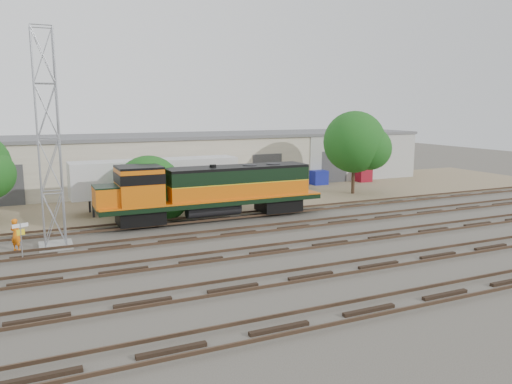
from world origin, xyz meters
name	(u,v)px	position (x,y,z in m)	size (l,w,h in m)	color
ground	(248,240)	(0.00, 0.00, 0.00)	(140.00, 140.00, 0.00)	#47423A
dirt_strip	(180,199)	(0.00, 15.00, 0.01)	(80.00, 16.00, 0.02)	#726047
tracks	(269,251)	(0.00, -3.00, 0.08)	(80.00, 20.40, 0.28)	black
warehouse	(158,161)	(0.04, 22.98, 2.65)	(58.40, 10.40, 5.30)	beige
locomotive	(209,190)	(-0.36, 6.00, 2.26)	(16.26, 2.85, 3.91)	black
signal_tower	(49,143)	(-10.81, 3.21, 6.02)	(1.82, 1.82, 12.35)	gray
sign_post	(21,234)	(-12.55, 1.27, 1.41)	(0.79, 0.31, 2.01)	gray
worker	(16,235)	(-12.85, 3.32, 0.93)	(0.68, 0.45, 1.86)	orange
semi_trailer	(160,178)	(-2.54, 11.59, 2.52)	(13.05, 2.82, 4.00)	silver
dumpster_blue	(318,177)	(15.74, 17.43, 0.75)	(1.60, 1.50, 1.50)	navy
dumpster_red	(363,175)	(21.26, 17.13, 0.70)	(1.50, 1.40, 1.40)	maroon
tree_mid	(153,191)	(-3.89, 8.20, 2.04)	(5.17, 4.92, 4.92)	#382619
tree_east	(358,144)	(16.01, 11.03, 4.72)	(6.01, 5.73, 7.73)	#382619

